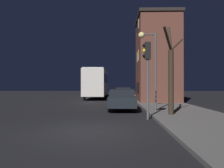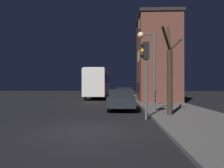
% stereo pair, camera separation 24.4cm
% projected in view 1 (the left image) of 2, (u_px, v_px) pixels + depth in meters
% --- Properties ---
extents(ground_plane, '(120.00, 120.00, 0.00)m').
position_uv_depth(ground_plane, '(89.00, 130.00, 8.57)').
color(ground_plane, black).
extents(sidewalk, '(4.38, 60.00, 0.13)m').
position_uv_depth(sidewalk, '(223.00, 129.00, 8.43)').
color(sidewalk, '#514F4C').
rests_on(sidewalk, ground).
extents(brick_building, '(4.25, 5.72, 8.91)m').
position_uv_depth(brick_building, '(157.00, 59.00, 23.12)').
color(brick_building, brown).
rests_on(brick_building, sidewalk).
extents(streetlamp, '(1.17, 0.41, 5.13)m').
position_uv_depth(streetlamp, '(150.00, 56.00, 14.25)').
color(streetlamp, '#4C4C4C').
rests_on(streetlamp, sidewalk).
extents(traffic_light, '(0.43, 0.24, 4.02)m').
position_uv_depth(traffic_light, '(147.00, 64.00, 11.35)').
color(traffic_light, '#4C4C4C').
rests_on(traffic_light, ground).
extents(bare_tree, '(1.56, 2.15, 5.19)m').
position_uv_depth(bare_tree, '(171.00, 73.00, 12.33)').
color(bare_tree, '#2D2319').
rests_on(bare_tree, sidewalk).
extents(bus, '(2.60, 11.69, 3.85)m').
position_uv_depth(bus, '(97.00, 82.00, 30.33)').
color(bus, beige).
rests_on(bus, ground).
extents(car_near_lane, '(1.85, 4.54, 1.51)m').
position_uv_depth(car_near_lane, '(122.00, 99.00, 15.70)').
color(car_near_lane, black).
rests_on(car_near_lane, ground).
extents(car_mid_lane, '(1.80, 3.85, 1.54)m').
position_uv_depth(car_mid_lane, '(123.00, 94.00, 24.81)').
color(car_mid_lane, '#B21E19').
rests_on(car_mid_lane, ground).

